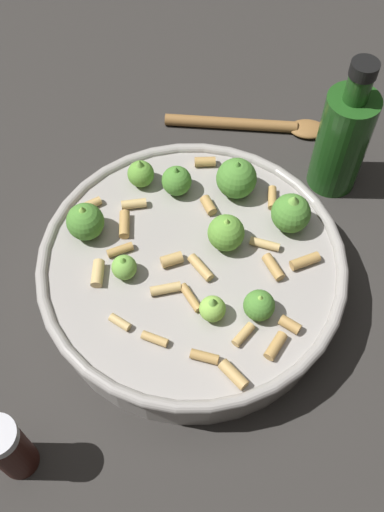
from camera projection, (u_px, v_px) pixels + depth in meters
The scene contains 5 objects.
ground_plane at pixel (192, 287), 0.71m from camera, with size 2.40×2.40×0.00m, color #2D2B28.
cooking_pan at pixel (193, 269), 0.68m from camera, with size 0.34×0.34×0.11m.
pepper_shaker at pixel (9, 448), 0.56m from camera, with size 0.04×0.04×0.10m.
olive_oil_bottle at pixel (343, 139), 0.73m from camera, with size 0.06×0.06×0.19m.
wooden_spoon at pixel (255, 125), 0.84m from camera, with size 0.23×0.07×0.02m.
Camera 1 is at (-0.04, -0.34, 0.62)m, focal length 41.90 mm.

